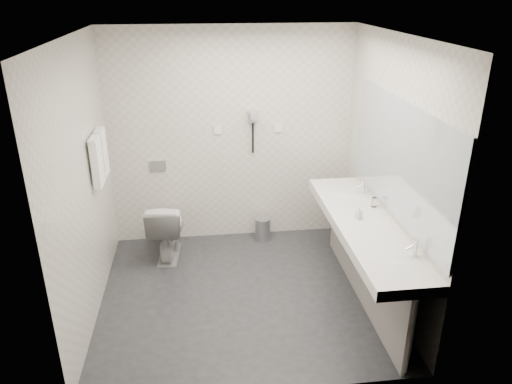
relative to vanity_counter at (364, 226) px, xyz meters
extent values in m
plane|color=#252529|center=(-1.12, 0.20, -0.80)|extent=(2.80, 2.80, 0.00)
plane|color=silver|center=(-1.12, 0.20, 1.70)|extent=(2.80, 2.80, 0.00)
plane|color=beige|center=(-1.12, 1.50, 0.45)|extent=(2.80, 0.00, 2.80)
plane|color=beige|center=(-1.12, -1.10, 0.45)|extent=(2.80, 0.00, 2.80)
plane|color=beige|center=(-2.52, 0.20, 0.45)|extent=(0.00, 2.60, 2.60)
plane|color=beige|center=(0.27, 0.20, 0.45)|extent=(0.00, 2.60, 2.60)
cube|color=silver|center=(0.00, 0.00, 0.00)|extent=(0.55, 2.20, 0.10)
cube|color=gray|center=(0.02, 0.00, -0.42)|extent=(0.03, 2.15, 0.75)
cylinder|color=silver|center=(0.05, -1.04, -0.42)|extent=(0.06, 0.06, 0.75)
cylinder|color=silver|center=(0.05, 1.04, -0.42)|extent=(0.06, 0.06, 0.75)
cube|color=#B2BCC6|center=(0.26, 0.00, 0.65)|extent=(0.02, 2.20, 1.05)
ellipsoid|color=silver|center=(0.00, -0.65, 0.04)|extent=(0.40, 0.31, 0.05)
ellipsoid|color=silver|center=(0.00, 0.65, 0.04)|extent=(0.40, 0.31, 0.05)
cylinder|color=silver|center=(0.19, -0.65, 0.12)|extent=(0.04, 0.04, 0.15)
cylinder|color=silver|center=(0.19, 0.65, 0.12)|extent=(0.04, 0.04, 0.15)
imported|color=silver|center=(-0.04, 0.06, 0.11)|extent=(0.07, 0.07, 0.12)
cylinder|color=silver|center=(0.19, 0.31, 0.10)|extent=(0.06, 0.06, 0.10)
imported|color=silver|center=(-1.90, 1.07, -0.46)|extent=(0.44, 0.71, 0.69)
cube|color=#B2B5BA|center=(-1.98, 1.49, 0.15)|extent=(0.18, 0.02, 0.12)
cylinder|color=#B2B5BA|center=(-0.77, 1.32, -0.67)|extent=(0.24, 0.24, 0.27)
cylinder|color=#B2B5BA|center=(-0.77, 1.32, -0.52)|extent=(0.19, 0.19, 0.02)
cylinder|color=silver|center=(-2.47, 0.75, 0.75)|extent=(0.02, 0.62, 0.02)
cube|color=white|center=(-2.46, 0.61, 0.53)|extent=(0.07, 0.24, 0.48)
cube|color=white|center=(-2.46, 0.89, 0.53)|extent=(0.07, 0.24, 0.48)
cube|color=gray|center=(-0.88, 1.47, 0.70)|extent=(0.10, 0.04, 0.14)
cylinder|color=gray|center=(-0.88, 1.40, 0.73)|extent=(0.08, 0.14, 0.08)
cylinder|color=black|center=(-0.88, 1.46, 0.45)|extent=(0.02, 0.02, 0.35)
cube|color=silver|center=(-1.27, 1.49, 0.55)|extent=(0.09, 0.02, 0.09)
cube|color=silver|center=(-0.57, 1.49, 0.55)|extent=(0.09, 0.02, 0.09)
camera|label=1|loc=(-1.50, -3.91, 2.08)|focal=34.23mm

